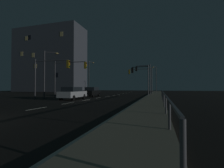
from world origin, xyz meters
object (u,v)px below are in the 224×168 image
(car_oncoming, at_px, (92,92))
(building_distant, at_px, (50,60))
(traffic_light_mid_left, at_px, (50,70))
(street_lamp_far_end, at_px, (90,74))
(street_lamp_median, at_px, (47,70))
(street_lamp_mid_block, at_px, (156,77))
(traffic_light_overhead_east, at_px, (69,71))
(car, at_px, (73,93))
(traffic_light_mid_right, at_px, (141,74))
(traffic_light_near_right, at_px, (144,74))
(traffic_light_near_left, at_px, (141,75))

(car_oncoming, bearing_deg, building_distant, 138.22)
(traffic_light_mid_left, distance_m, street_lamp_far_end, 17.50)
(traffic_light_mid_left, bearing_deg, car_oncoming, 74.15)
(street_lamp_far_end, xyz_separation_m, street_lamp_median, (0.30, -15.11, -0.52))
(street_lamp_mid_block, bearing_deg, traffic_light_overhead_east, -113.58)
(street_lamp_median, bearing_deg, street_lamp_far_end, 91.14)
(car, relative_size, car_oncoming, 0.99)
(street_lamp_median, bearing_deg, traffic_light_overhead_east, 35.14)
(traffic_light_mid_right, bearing_deg, street_lamp_far_end, 152.01)
(traffic_light_overhead_east, relative_size, street_lamp_far_end, 0.71)
(car_oncoming, xyz_separation_m, traffic_light_overhead_east, (-2.03, -3.79, 3.12))
(car_oncoming, distance_m, traffic_light_near_right, 10.74)
(car, relative_size, street_lamp_median, 0.66)
(car, distance_m, street_lamp_median, 6.02)
(traffic_light_mid_left, bearing_deg, street_lamp_far_end, 98.53)
(traffic_light_near_left, bearing_deg, traffic_light_overhead_east, -125.07)
(traffic_light_near_left, distance_m, traffic_light_mid_left, 19.47)
(building_distant, bearing_deg, car_oncoming, -41.78)
(traffic_light_near_right, distance_m, street_lamp_median, 17.21)
(car_oncoming, relative_size, traffic_light_overhead_east, 0.82)
(traffic_light_mid_right, bearing_deg, building_distant, 148.48)
(traffic_light_near_left, bearing_deg, traffic_light_near_right, -74.76)
(car_oncoming, relative_size, street_lamp_median, 0.67)
(traffic_light_near_right, xyz_separation_m, street_lamp_far_end, (-12.82, 3.30, 0.46))
(traffic_light_overhead_east, relative_size, traffic_light_near_right, 0.95)
(traffic_light_overhead_east, bearing_deg, street_lamp_median, -144.86)
(traffic_light_mid_right, xyz_separation_m, street_lamp_far_end, (-12.58, 6.69, 0.86))
(traffic_light_mid_right, height_order, street_lamp_far_end, street_lamp_far_end)
(traffic_light_near_right, distance_m, street_lamp_mid_block, 17.14)
(traffic_light_overhead_east, xyz_separation_m, traffic_light_near_right, (10.07, 10.09, 0.19))
(traffic_light_overhead_east, height_order, traffic_light_near_right, traffic_light_near_right)
(building_distant, bearing_deg, traffic_light_near_left, -23.64)
(traffic_light_near_right, bearing_deg, car_oncoming, -141.94)
(car, bearing_deg, traffic_light_near_left, 67.22)
(street_lamp_far_end, distance_m, street_lamp_median, 15.12)
(street_lamp_far_end, bearing_deg, car_oncoming, -63.54)
(traffic_light_mid_right, relative_size, traffic_light_near_right, 0.89)
(building_distant, bearing_deg, traffic_light_near_right, -27.19)
(traffic_light_overhead_east, height_order, street_lamp_far_end, street_lamp_far_end)
(car, distance_m, traffic_light_near_right, 15.46)
(traffic_light_near_left, distance_m, street_lamp_median, 18.92)
(traffic_light_overhead_east, xyz_separation_m, street_lamp_far_end, (-2.75, 13.39, 0.65))
(traffic_light_mid_left, bearing_deg, traffic_light_near_right, 53.83)
(traffic_light_mid_left, height_order, street_lamp_mid_block, street_lamp_mid_block)
(traffic_light_mid_right, distance_m, traffic_light_mid_left, 14.56)
(street_lamp_mid_block, xyz_separation_m, street_lamp_median, (-14.29, -28.85, -0.48))
(traffic_light_near_right, bearing_deg, traffic_light_mid_left, -126.17)
(traffic_light_near_left, height_order, traffic_light_mid_left, traffic_light_near_left)
(traffic_light_mid_left, distance_m, building_distant, 41.68)
(car_oncoming, bearing_deg, street_lamp_far_end, 116.46)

